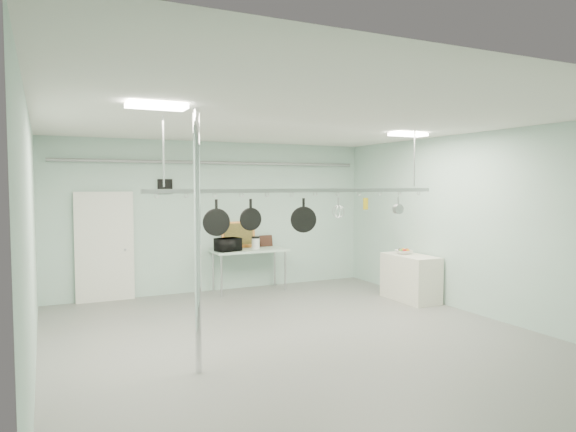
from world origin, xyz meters
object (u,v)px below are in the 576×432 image
chrome_pole (197,242)px  microwave (228,245)px  pot_rack (304,189)px  skillet_mid (251,214)px  prep_table (249,253)px  fruit_bowl (404,252)px  skillet_right (304,216)px  skillet_left (216,217)px  side_cabinet (410,278)px  coffee_canister (256,244)px

chrome_pole → microwave: 4.48m
pot_rack → skillet_mid: bearing=180.0°
microwave → skillet_mid: skillet_mid is taller
prep_table → skillet_mid: (-1.26, -3.30, 1.03)m
fruit_bowl → skillet_right: 3.31m
chrome_pole → skillet_mid: size_ratio=7.18×
skillet_left → microwave: bearing=74.1°
chrome_pole → pot_rack: (1.90, 0.90, 0.63)m
side_cabinet → skillet_mid: bearing=-163.9°
prep_table → skillet_mid: 3.68m
chrome_pole → prep_table: size_ratio=2.00×
prep_table → side_cabinet: size_ratio=1.33×
microwave → coffee_canister: (0.67, 0.13, -0.02)m
skillet_right → fruit_bowl: bearing=40.9°
skillet_left → skillet_mid: same height
chrome_pole → skillet_right: 2.11m
coffee_canister → skillet_mid: bearing=-113.1°
side_cabinet → fruit_bowl: 0.52m
fruit_bowl → skillet_left: size_ratio=0.65×
coffee_canister → skillet_right: 3.44m
skillet_left → skillet_right: size_ratio=0.96×
skillet_left → skillet_right: (1.38, 0.00, -0.01)m
microwave → skillet_mid: 3.36m
chrome_pole → coffee_canister: size_ratio=13.97×
skillet_mid → microwave: bearing=78.3°
skillet_right → skillet_mid: bearing=-162.8°
microwave → pot_rack: bearing=76.5°
prep_table → microwave: (-0.52, -0.13, 0.21)m
prep_table → skillet_left: (-1.78, -3.30, 1.00)m
chrome_pole → skillet_left: 1.07m
coffee_canister → pot_rack: bearing=-99.4°
chrome_pole → side_cabinet: bearing=22.4°
coffee_canister → skillet_left: (-1.92, -3.30, 0.81)m
side_cabinet → pot_rack: (-2.95, -1.10, 1.78)m
skillet_right → skillet_left: bearing=-162.8°
pot_rack → skillet_right: bearing=0.0°
skillet_mid → chrome_pole: bearing=-137.7°
skillet_mid → skillet_left: bearing=-178.6°
chrome_pole → skillet_left: bearing=59.7°
pot_rack → microwave: pot_rack is taller
chrome_pole → skillet_left: chrome_pole is taller
fruit_bowl → skillet_left: bearing=-163.4°
microwave → fruit_bowl: (3.04, -1.89, -0.10)m
microwave → skillet_mid: bearing=61.2°
coffee_canister → prep_table: bearing=180.0°
skillet_right → microwave: bearing=109.4°
prep_table → skillet_right: size_ratio=3.02×
chrome_pole → microwave: chrome_pole is taller
pot_rack → coffee_canister: pot_rack is taller
prep_table → coffee_canister: coffee_canister is taller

